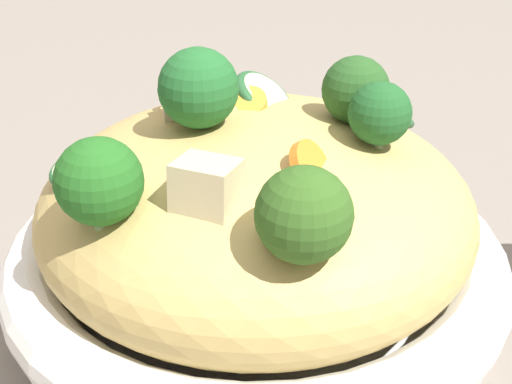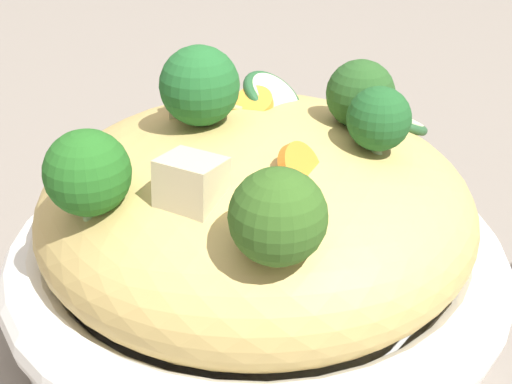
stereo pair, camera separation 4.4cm
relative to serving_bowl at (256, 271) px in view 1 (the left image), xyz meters
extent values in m
plane|color=slate|center=(0.00, 0.00, -0.03)|extent=(3.00, 3.00, 0.00)
cylinder|color=white|center=(0.00, 0.00, -0.02)|extent=(0.30, 0.30, 0.02)
torus|color=white|center=(0.00, 0.00, 0.01)|extent=(0.32, 0.32, 0.04)
ellipsoid|color=tan|center=(0.00, 0.00, 0.05)|extent=(0.27, 0.27, 0.11)
torus|color=tan|center=(0.06, 0.02, 0.10)|extent=(0.09, 0.09, 0.03)
torus|color=tan|center=(0.00, 0.00, 0.08)|extent=(0.07, 0.07, 0.02)
torus|color=tan|center=(0.03, 0.02, 0.10)|extent=(0.05, 0.05, 0.02)
cone|color=#9BB874|center=(0.01, -0.06, 0.09)|extent=(0.03, 0.03, 0.02)
sphere|color=#265021|center=(0.01, -0.06, 0.12)|extent=(0.06, 0.06, 0.04)
cone|color=#9BC27B|center=(0.01, 0.03, 0.10)|extent=(0.03, 0.03, 0.02)
sphere|color=#215E29|center=(0.01, 0.03, 0.12)|extent=(0.07, 0.07, 0.05)
cone|color=#9AB675|center=(-0.02, -0.07, 0.09)|extent=(0.02, 0.02, 0.02)
sphere|color=#1E5425|center=(-0.02, -0.07, 0.11)|extent=(0.05, 0.05, 0.04)
cone|color=#9CB777|center=(-0.06, 0.09, 0.08)|extent=(0.03, 0.03, 0.02)
sphere|color=#225F1E|center=(-0.06, 0.09, 0.10)|extent=(0.06, 0.06, 0.04)
cone|color=#99BE77|center=(-0.10, -0.01, 0.08)|extent=(0.02, 0.02, 0.02)
sphere|color=#30581E|center=(-0.10, -0.01, 0.10)|extent=(0.06, 0.06, 0.05)
cylinder|color=orange|center=(-0.05, -0.02, 0.10)|extent=(0.03, 0.03, 0.03)
cylinder|color=orange|center=(0.03, 0.00, 0.10)|extent=(0.03, 0.03, 0.02)
cylinder|color=orange|center=(-0.04, 0.08, 0.09)|extent=(0.03, 0.03, 0.02)
cylinder|color=beige|center=(0.05, -0.01, 0.10)|extent=(0.05, 0.04, 0.03)
torus|color=#22522C|center=(0.05, -0.01, 0.10)|extent=(0.06, 0.05, 0.03)
cylinder|color=beige|center=(0.00, 0.10, 0.08)|extent=(0.04, 0.04, 0.02)
torus|color=#23552A|center=(0.00, 0.10, 0.08)|extent=(0.05, 0.05, 0.02)
cylinder|color=beige|center=(0.05, -0.09, 0.08)|extent=(0.05, 0.05, 0.02)
torus|color=#27512D|center=(0.05, -0.09, 0.08)|extent=(0.06, 0.06, 0.02)
cube|color=beige|center=(-0.07, 0.03, 0.10)|extent=(0.04, 0.04, 0.03)
cube|color=beige|center=(0.03, 0.04, 0.10)|extent=(0.03, 0.03, 0.02)
camera|label=1|loc=(-0.39, 0.06, 0.27)|focal=51.71mm
camera|label=2|loc=(-0.39, 0.02, 0.27)|focal=51.71mm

